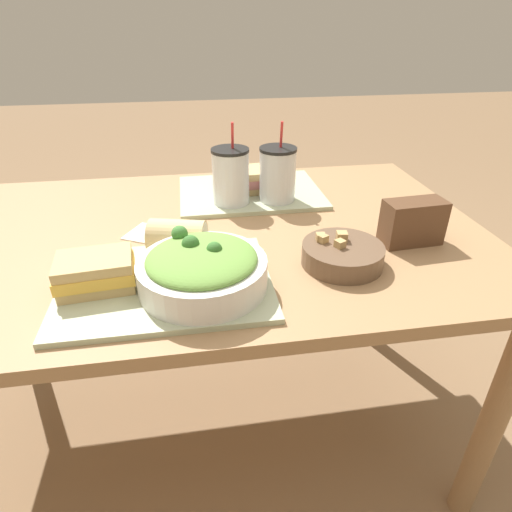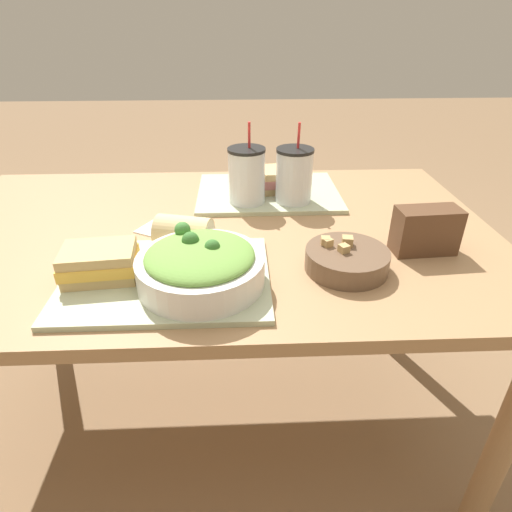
% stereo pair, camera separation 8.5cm
% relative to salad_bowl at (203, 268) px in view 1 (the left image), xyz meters
% --- Properties ---
extents(ground_plane, '(12.00, 12.00, 0.00)m').
position_rel_salad_bowl_xyz_m(ground_plane, '(-0.00, 0.27, -0.77)').
color(ground_plane, '#846647').
extents(dining_table, '(1.43, 0.88, 0.72)m').
position_rel_salad_bowl_xyz_m(dining_table, '(-0.00, 0.27, -0.14)').
color(dining_table, '#A37A51').
rests_on(dining_table, ground_plane).
extents(tray_near, '(0.41, 0.31, 0.01)m').
position_rel_salad_bowl_xyz_m(tray_near, '(-0.07, 0.03, -0.05)').
color(tray_near, '#B2BC99').
rests_on(tray_near, dining_table).
extents(tray_far, '(0.41, 0.31, 0.01)m').
position_rel_salad_bowl_xyz_m(tray_far, '(0.16, 0.49, -0.05)').
color(tray_far, '#B2BC99').
rests_on(tray_far, dining_table).
extents(salad_bowl, '(0.25, 0.25, 0.10)m').
position_rel_salad_bowl_xyz_m(salad_bowl, '(0.00, 0.00, 0.00)').
color(salad_bowl, white).
rests_on(salad_bowl, tray_near).
extents(soup_bowl, '(0.17, 0.17, 0.07)m').
position_rel_salad_bowl_xyz_m(soup_bowl, '(0.30, 0.06, -0.03)').
color(soup_bowl, brown).
rests_on(soup_bowl, dining_table).
extents(sandwich_near, '(0.15, 0.12, 0.06)m').
position_rel_salad_bowl_xyz_m(sandwich_near, '(-0.20, 0.03, -0.01)').
color(sandwich_near, tan).
rests_on(sandwich_near, tray_near).
extents(baguette_near, '(0.14, 0.10, 0.08)m').
position_rel_salad_bowl_xyz_m(baguette_near, '(-0.05, 0.14, -0.00)').
color(baguette_near, '#DBBC84').
rests_on(baguette_near, tray_near).
extents(sandwich_far, '(0.16, 0.12, 0.06)m').
position_rel_salad_bowl_xyz_m(sandwich_far, '(0.16, 0.50, -0.01)').
color(sandwich_far, tan).
rests_on(sandwich_far, tray_far).
extents(drink_cup_dark, '(0.10, 0.10, 0.22)m').
position_rel_salad_bowl_xyz_m(drink_cup_dark, '(0.10, 0.41, 0.03)').
color(drink_cup_dark, silver).
rests_on(drink_cup_dark, tray_far).
extents(drink_cup_red, '(0.10, 0.10, 0.22)m').
position_rel_salad_bowl_xyz_m(drink_cup_red, '(0.23, 0.41, 0.03)').
color(drink_cup_red, silver).
rests_on(drink_cup_red, tray_far).
extents(chip_bag, '(0.14, 0.07, 0.10)m').
position_rel_salad_bowl_xyz_m(chip_bag, '(0.49, 0.13, -0.00)').
color(chip_bag, brown).
rests_on(chip_bag, dining_table).
extents(napkin_folded, '(0.17, 0.15, 0.00)m').
position_rel_salad_bowl_xyz_m(napkin_folded, '(-0.11, 0.26, -0.05)').
color(napkin_folded, silver).
rests_on(napkin_folded, dining_table).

